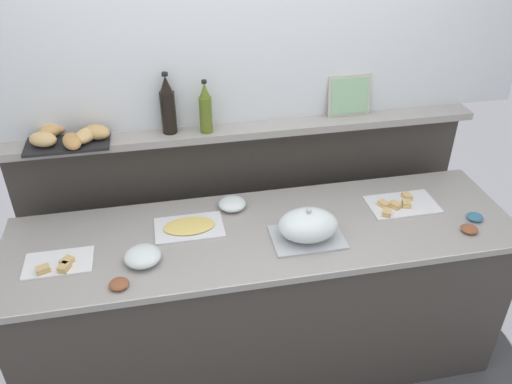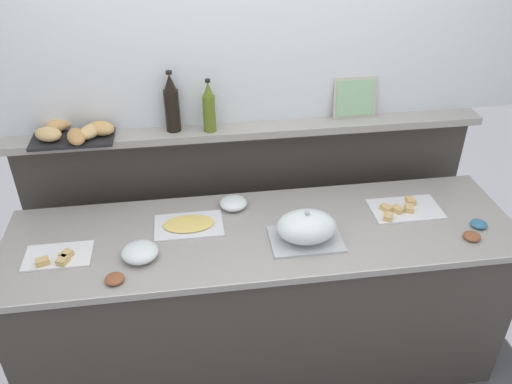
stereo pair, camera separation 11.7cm
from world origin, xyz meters
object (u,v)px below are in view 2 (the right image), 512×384
at_px(bread_basket, 73,132).
at_px(olive_oil_bottle, 209,108).
at_px(condiment_bowl_cream, 115,279).
at_px(condiment_bowl_teal, 479,224).
at_px(condiment_bowl_dark, 472,236).
at_px(cold_cuts_platter, 189,225).
at_px(sandwich_platter_front, 58,257).
at_px(glass_bowl_medium, 140,253).
at_px(glass_bowl_large, 233,203).
at_px(framed_picture, 355,98).
at_px(serving_cloche, 306,228).
at_px(wine_bottle_dark, 172,104).
at_px(sandwich_platter_side, 403,209).

bearing_deg(bread_basket, olive_oil_bottle, -0.50).
distance_m(condiment_bowl_cream, bread_basket, 0.82).
relative_size(condiment_bowl_teal, bread_basket, 0.19).
xyz_separation_m(condiment_bowl_dark, condiment_bowl_cream, (-1.66, -0.06, 0.00)).
bearing_deg(cold_cuts_platter, bread_basket, 146.70).
relative_size(sandwich_platter_front, bread_basket, 0.71).
xyz_separation_m(glass_bowl_medium, olive_oil_bottle, (0.37, 0.55, 0.44)).
bearing_deg(bread_basket, glass_bowl_large, -15.91).
bearing_deg(framed_picture, glass_bowl_medium, -151.96).
height_order(serving_cloche, wine_bottle_dark, wine_bottle_dark).
xyz_separation_m(cold_cuts_platter, wine_bottle_dark, (-0.04, 0.38, 0.48)).
relative_size(cold_cuts_platter, glass_bowl_large, 2.35).
bearing_deg(wine_bottle_dark, condiment_bowl_cream, -111.65).
relative_size(cold_cuts_platter, bread_basket, 0.79).
bearing_deg(wine_bottle_dark, condiment_bowl_dark, -25.97).
bearing_deg(glass_bowl_medium, serving_cloche, 1.54).
xyz_separation_m(cold_cuts_platter, condiment_bowl_cream, (-0.33, -0.35, 0.01)).
bearing_deg(condiment_bowl_cream, wine_bottle_dark, 68.35).
height_order(sandwich_platter_front, olive_oil_bottle, olive_oil_bottle).
relative_size(serving_cloche, glass_bowl_medium, 2.05).
xyz_separation_m(serving_cloche, wine_bottle_dark, (-0.58, 0.56, 0.41)).
bearing_deg(framed_picture, olive_oil_bottle, -175.85).
relative_size(cold_cuts_platter, condiment_bowl_cream, 3.97).
distance_m(condiment_bowl_teal, framed_picture, 0.89).
bearing_deg(bread_basket, wine_bottle_dark, 2.84).
relative_size(sandwich_platter_front, framed_picture, 1.28).
bearing_deg(cold_cuts_platter, glass_bowl_large, 29.31).
distance_m(glass_bowl_large, condiment_bowl_dark, 1.17).
bearing_deg(glass_bowl_medium, bread_basket, 118.92).
distance_m(condiment_bowl_teal, bread_basket, 2.06).
height_order(sandwich_platter_side, glass_bowl_large, glass_bowl_large).
bearing_deg(olive_oil_bottle, glass_bowl_medium, -123.66).
bearing_deg(glass_bowl_large, bread_basket, 164.09).
bearing_deg(serving_cloche, bread_basket, 153.40).
xyz_separation_m(sandwich_platter_side, serving_cloche, (-0.55, -0.17, 0.06)).
relative_size(sandwich_platter_side, wine_bottle_dark, 1.13).
relative_size(glass_bowl_large, wine_bottle_dark, 0.45).
relative_size(glass_bowl_large, bread_basket, 0.33).
bearing_deg(condiment_bowl_cream, serving_cloche, 10.62).
distance_m(sandwich_platter_front, sandwich_platter_side, 1.70).
height_order(condiment_bowl_teal, olive_oil_bottle, olive_oil_bottle).
xyz_separation_m(sandwich_platter_front, condiment_bowl_teal, (2.01, -0.04, 0.00)).
bearing_deg(wine_bottle_dark, condiment_bowl_teal, -21.80).
bearing_deg(serving_cloche, glass_bowl_large, 133.95).
xyz_separation_m(sandwich_platter_side, glass_bowl_medium, (-1.32, -0.19, 0.02)).
bearing_deg(framed_picture, cold_cuts_platter, -156.49).
height_order(sandwich_platter_side, condiment_bowl_dark, sandwich_platter_side).
relative_size(condiment_bowl_cream, framed_picture, 0.36).
bearing_deg(cold_cuts_platter, sandwich_platter_front, -165.01).
bearing_deg(sandwich_platter_side, condiment_bowl_teal, -30.14).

